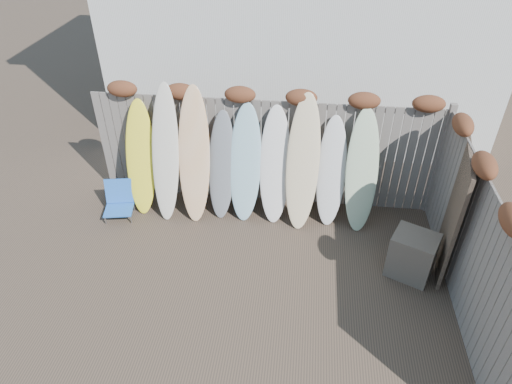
# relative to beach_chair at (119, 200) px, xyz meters

# --- Properties ---
(ground) EXTENTS (80.00, 80.00, 0.00)m
(ground) POSITION_rel_beach_chair_xyz_m (2.51, -1.63, -0.30)
(ground) COLOR #493A2D
(back_fence) EXTENTS (6.05, 0.28, 2.24)m
(back_fence) POSITION_rel_beach_chair_xyz_m (2.57, 0.77, 0.89)
(back_fence) COLOR slate
(back_fence) RESTS_ON ground
(right_fence) EXTENTS (0.28, 4.40, 2.24)m
(right_fence) POSITION_rel_beach_chair_xyz_m (5.50, -1.37, 0.84)
(right_fence) COLOR slate
(right_fence) RESTS_ON ground
(beach_chair) EXTENTS (0.57, 0.60, 0.64)m
(beach_chair) POSITION_rel_beach_chair_xyz_m (0.00, 0.00, 0.00)
(beach_chair) COLOR blue
(beach_chair) RESTS_ON ground
(wooden_crate) EXTENTS (0.80, 0.74, 0.74)m
(wooden_crate) POSITION_rel_beach_chair_xyz_m (4.94, -0.90, 0.07)
(wooden_crate) COLOR brown
(wooden_crate) RESTS_ON ground
(lattice_panel) EXTENTS (0.31, 1.31, 1.99)m
(lattice_panel) POSITION_rel_beach_chair_xyz_m (5.45, -0.57, 0.70)
(lattice_panel) COLOR brown
(lattice_panel) RESTS_ON ground
(surfboard_0) EXTENTS (0.55, 0.72, 1.98)m
(surfboard_0) POSITION_rel_beach_chair_xyz_m (0.39, 0.34, 0.69)
(surfboard_0) COLOR yellow
(surfboard_0) RESTS_ON ground
(surfboard_1) EXTENTS (0.48, 0.82, 2.31)m
(surfboard_1) POSITION_rel_beach_chair_xyz_m (0.87, 0.28, 0.86)
(surfboard_1) COLOR beige
(surfboard_1) RESTS_ON ground
(surfboard_2) EXTENTS (0.58, 0.83, 2.29)m
(surfboard_2) POSITION_rel_beach_chair_xyz_m (1.37, 0.29, 0.84)
(surfboard_2) COLOR #F0BE7D
(surfboard_2) RESTS_ON ground
(surfboard_3) EXTENTS (0.48, 0.68, 1.86)m
(surfboard_3) POSITION_rel_beach_chair_xyz_m (1.82, 0.37, 0.63)
(surfboard_3) COLOR slate
(surfboard_3) RESTS_ON ground
(surfboard_4) EXTENTS (0.56, 0.73, 2.01)m
(surfboard_4) POSITION_rel_beach_chair_xyz_m (2.23, 0.37, 0.70)
(surfboard_4) COLOR #97C3D4
(surfboard_4) RESTS_ON ground
(surfboard_5) EXTENTS (0.56, 0.73, 1.99)m
(surfboard_5) POSITION_rel_beach_chair_xyz_m (2.74, 0.37, 0.70)
(surfboard_5) COLOR silver
(surfboard_5) RESTS_ON ground
(surfboard_6) EXTENTS (0.58, 0.81, 2.25)m
(surfboard_6) POSITION_rel_beach_chair_xyz_m (3.21, 0.29, 0.83)
(surfboard_6) COLOR beige
(surfboard_6) RESTS_ON ground
(surfboard_7) EXTENTS (0.49, 0.67, 1.86)m
(surfboard_7) POSITION_rel_beach_chair_xyz_m (3.70, 0.39, 0.63)
(surfboard_7) COLOR silver
(surfboard_7) RESTS_ON ground
(surfboard_8) EXTENTS (0.59, 0.76, 2.05)m
(surfboard_8) POSITION_rel_beach_chair_xyz_m (4.19, 0.32, 0.72)
(surfboard_8) COLOR #B1C8A3
(surfboard_8) RESTS_ON ground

